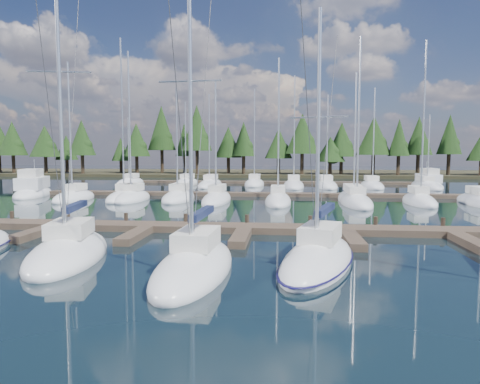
# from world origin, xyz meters

# --- Properties ---
(ground) EXTENTS (260.00, 260.00, 0.00)m
(ground) POSITION_xyz_m (0.00, 30.00, 0.00)
(ground) COLOR black
(ground) RESTS_ON ground
(far_shore) EXTENTS (220.00, 30.00, 0.60)m
(far_shore) POSITION_xyz_m (0.00, 90.00, 0.30)
(far_shore) COLOR #302C1A
(far_shore) RESTS_ON ground
(main_dock) EXTENTS (44.00, 6.13, 0.90)m
(main_dock) POSITION_xyz_m (0.00, 17.36, 0.20)
(main_dock) COLOR #4B3C2F
(main_dock) RESTS_ON ground
(back_docks) EXTENTS (50.00, 21.80, 0.40)m
(back_docks) POSITION_xyz_m (0.00, 49.58, 0.20)
(back_docks) COLOR #4B3C2F
(back_docks) RESTS_ON ground
(front_sailboat_2) EXTENTS (4.51, 8.17, 15.07)m
(front_sailboat_2) POSITION_xyz_m (-7.40, 10.32, 0.30)
(front_sailboat_2) COLOR silver
(front_sailboat_2) RESTS_ON ground
(front_sailboat_3) EXTENTS (3.02, 8.10, 13.63)m
(front_sailboat_3) POSITION_xyz_m (-1.18, 8.57, 0.29)
(front_sailboat_3) COLOR silver
(front_sailboat_3) RESTS_ON ground
(front_sailboat_4) EXTENTS (4.95, 8.88, 11.39)m
(front_sailboat_4) POSITION_xyz_m (3.84, 10.36, 0.27)
(front_sailboat_4) COLOR silver
(front_sailboat_4) RESTS_ON ground
(back_sailboat_rows) EXTENTS (46.12, 32.62, 17.06)m
(back_sailboat_rows) POSITION_xyz_m (0.23, 44.48, 0.27)
(back_sailboat_rows) COLOR silver
(back_sailboat_rows) RESTS_ON ground
(motor_yacht_left) EXTENTS (6.16, 10.54, 5.01)m
(motor_yacht_left) POSITION_xyz_m (-26.22, 37.92, 0.54)
(motor_yacht_left) COLOR silver
(motor_yacht_left) RESTS_ON ground
(motor_yacht_right) EXTENTS (3.12, 8.90, 4.42)m
(motor_yacht_right) POSITION_xyz_m (22.82, 55.56, 0.49)
(motor_yacht_right) COLOR silver
(motor_yacht_right) RESTS_ON ground
(tree_line) EXTENTS (185.96, 11.61, 14.50)m
(tree_line) POSITION_xyz_m (-0.41, 80.16, 7.55)
(tree_line) COLOR black
(tree_line) RESTS_ON far_shore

